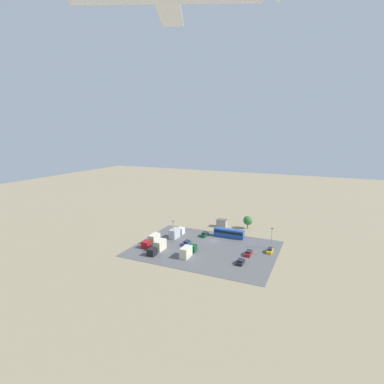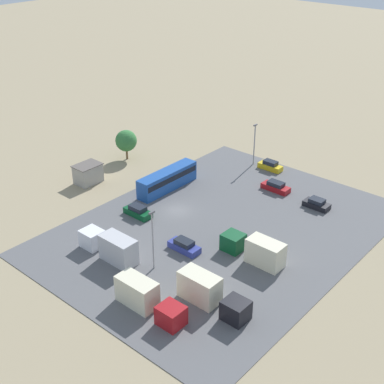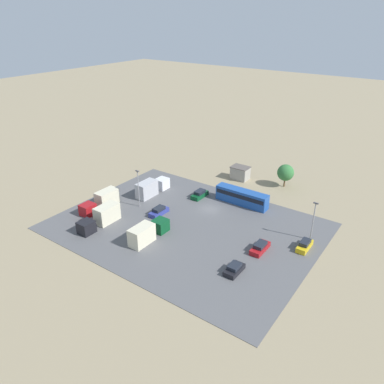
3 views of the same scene
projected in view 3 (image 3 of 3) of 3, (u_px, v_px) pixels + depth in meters
name	position (u px, v px, depth m)	size (l,w,h in m)	color
ground_plane	(210.00, 209.00, 79.51)	(400.00, 400.00, 0.00)	gray
parking_lot_surface	(186.00, 226.00, 73.25)	(49.25, 37.12, 0.08)	#565659
shed_building	(240.00, 173.00, 93.24)	(4.45, 3.32, 3.26)	#9E998E
bus	(242.00, 197.00, 80.89)	(11.81, 2.50, 3.28)	#1E4C9E
parked_car_0	(159.00, 211.00, 77.17)	(1.86, 4.57, 1.60)	navy
parked_car_1	(234.00, 269.00, 60.01)	(1.98, 4.03, 1.47)	black
parked_car_2	(260.00, 247.00, 65.44)	(1.88, 4.74, 1.54)	maroon
parked_car_3	(200.00, 194.00, 84.30)	(1.91, 4.56, 1.65)	#0C4723
parked_car_4	(305.00, 245.00, 65.97)	(1.70, 4.36, 1.64)	gold
parked_truck_0	(147.00, 232.00, 68.19)	(2.58, 8.93, 3.41)	#0C4723
parked_truck_1	(101.00, 217.00, 73.06)	(2.58, 9.18, 3.49)	black
parked_truck_2	(102.00, 201.00, 79.50)	(2.54, 9.29, 3.37)	maroon
parked_truck_3	(151.00, 188.00, 85.25)	(2.55, 9.26, 3.57)	silver
tree_near_shed	(286.00, 173.00, 88.30)	(3.93, 3.93, 5.59)	brown
light_pole_lot_centre	(313.00, 219.00, 67.09)	(0.90, 0.28, 7.62)	gray
light_pole_lot_edge	(138.00, 187.00, 78.56)	(0.90, 0.28, 8.35)	gray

